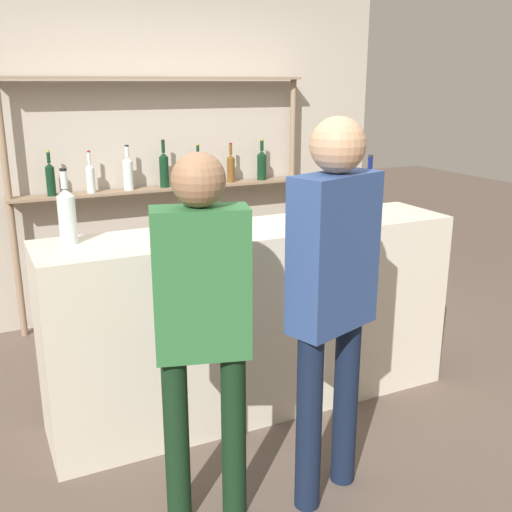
{
  "coord_description": "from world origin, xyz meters",
  "views": [
    {
      "loc": [
        -1.4,
        -2.91,
        1.87
      ],
      "look_at": [
        0.0,
        0.0,
        0.93
      ],
      "focal_mm": 42.0,
      "sensor_mm": 36.0,
      "label": 1
    }
  ],
  "objects": [
    {
      "name": "bar_counter",
      "position": [
        0.0,
        0.0,
        0.55
      ],
      "size": [
        2.38,
        0.53,
        1.09
      ],
      "primitive_type": "cube",
      "color": "beige",
      "rests_on": "ground_plane"
    },
    {
      "name": "counter_bottle_1",
      "position": [
        0.71,
        -0.06,
        1.23
      ],
      "size": [
        0.08,
        0.08,
        0.37
      ],
      "color": "#0F1956",
      "rests_on": "bar_counter"
    },
    {
      "name": "wine_glass",
      "position": [
        0.42,
        -0.03,
        1.21
      ],
      "size": [
        0.07,
        0.07,
        0.16
      ],
      "color": "silver",
      "rests_on": "bar_counter"
    },
    {
      "name": "back_shelf",
      "position": [
        0.01,
        1.68,
        1.26
      ],
      "size": [
        2.37,
        0.18,
        1.91
      ],
      "color": "#897056",
      "rests_on": "ground_plane"
    },
    {
      "name": "customer_left",
      "position": [
        -0.62,
        -0.78,
        0.97
      ],
      "size": [
        0.42,
        0.27,
        1.62
      ],
      "rotation": [
        0.0,
        0.0,
        1.3
      ],
      "color": "black",
      "rests_on": "ground_plane"
    },
    {
      "name": "customer_center",
      "position": [
        -0.06,
        -0.87,
        1.04
      ],
      "size": [
        0.45,
        0.3,
        1.74
      ],
      "rotation": [
        0.0,
        0.0,
        1.9
      ],
      "color": "#121C33",
      "rests_on": "ground_plane"
    },
    {
      "name": "counter_bottle_0",
      "position": [
        0.41,
        -0.13,
        1.23
      ],
      "size": [
        0.08,
        0.08,
        0.35
      ],
      "color": "brown",
      "rests_on": "bar_counter"
    },
    {
      "name": "back_wall",
      "position": [
        0.0,
        1.86,
        1.4
      ],
      "size": [
        3.98,
        0.12,
        2.8
      ],
      "primitive_type": "cube",
      "color": "#B2A899",
      "rests_on": "ground_plane"
    },
    {
      "name": "ground_plane",
      "position": [
        0.0,
        0.0,
        0.0
      ],
      "size": [
        16.0,
        16.0,
        0.0
      ],
      "primitive_type": "plane",
      "color": "brown"
    },
    {
      "name": "counter_bottle_2",
      "position": [
        -0.99,
        0.1,
        1.24
      ],
      "size": [
        0.09,
        0.09,
        0.38
      ],
      "color": "silver",
      "rests_on": "bar_counter"
    }
  ]
}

